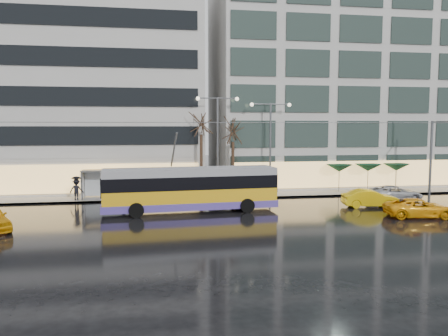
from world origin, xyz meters
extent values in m
plane|color=black|center=(0.00, 0.00, 0.00)|extent=(140.00, 140.00, 0.00)
cube|color=gray|center=(2.00, 14.00, 0.07)|extent=(80.00, 10.00, 0.15)
cube|color=slate|center=(2.00, 9.05, 0.07)|extent=(80.00, 0.10, 0.15)
cube|color=#A9A7A1|center=(-16.00, 19.00, 11.15)|extent=(34.00, 14.00, 22.00)
cube|color=#A9A7A1|center=(19.00, 19.00, 12.65)|extent=(32.00, 14.00, 25.00)
cube|color=gold|center=(-1.10, 3.79, 1.13)|extent=(13.11, 3.63, 1.62)
cube|color=#513D9A|center=(-1.10, 3.79, 0.59)|extent=(13.15, 3.68, 0.54)
cube|color=black|center=(-1.10, 3.79, 2.32)|extent=(13.13, 3.65, 0.97)
cube|color=gray|center=(-1.10, 3.79, 3.07)|extent=(13.11, 3.63, 0.54)
cube|color=black|center=(5.38, 4.26, 2.16)|extent=(0.24, 2.48, 1.40)
cube|color=black|center=(-7.59, 3.32, 2.16)|extent=(0.24, 2.48, 1.40)
cylinder|color=black|center=(2.89, 5.43, 0.54)|extent=(1.10, 0.45, 1.08)
cylinder|color=black|center=(3.08, 2.75, 0.54)|extent=(1.10, 0.45, 1.08)
cylinder|color=black|center=(-5.29, 4.84, 0.54)|extent=(1.10, 0.45, 1.08)
cylinder|color=black|center=(-5.09, 2.15, 0.54)|extent=(1.10, 0.45, 1.08)
cylinder|color=#595B60|center=(-2.25, 4.74, 4.64)|extent=(0.36, 4.01, 2.84)
cylinder|color=#595B60|center=(-2.29, 5.27, 4.64)|extent=(0.36, 4.01, 2.84)
cylinder|color=#595B60|center=(22.00, 8.50, 3.50)|extent=(0.24, 0.24, 7.00)
cylinder|color=#595B60|center=(1.00, 5.75, 6.80)|extent=(42.00, 0.04, 0.04)
cylinder|color=#595B60|center=(1.00, 6.25, 6.80)|extent=(42.00, 0.04, 0.04)
cube|color=#595B60|center=(-8.00, 10.50, 2.60)|extent=(4.20, 1.60, 0.12)
cube|color=silver|center=(-8.00, 11.20, 1.35)|extent=(4.00, 0.05, 2.20)
cube|color=white|center=(-10.05, 10.50, 1.35)|extent=(0.10, 1.40, 2.20)
cylinder|color=#595B60|center=(-10.00, 9.80, 1.35)|extent=(0.10, 0.10, 2.40)
cylinder|color=#595B60|center=(-10.00, 11.20, 1.35)|extent=(0.10, 0.10, 2.40)
cylinder|color=#595B60|center=(-6.00, 9.80, 1.35)|extent=(0.10, 0.10, 2.40)
cylinder|color=#595B60|center=(-6.00, 11.20, 1.35)|extent=(0.10, 0.10, 2.40)
cylinder|color=#595B60|center=(2.00, 10.80, 4.65)|extent=(0.18, 0.18, 9.00)
cylinder|color=#595B60|center=(1.10, 10.80, 9.05)|extent=(1.80, 0.10, 0.10)
cylinder|color=#595B60|center=(2.90, 10.80, 9.05)|extent=(1.80, 0.10, 0.10)
sphere|color=#FFF2CC|center=(0.20, 10.80, 9.00)|extent=(0.36, 0.36, 0.36)
sphere|color=#FFF2CC|center=(3.80, 10.80, 9.00)|extent=(0.36, 0.36, 0.36)
cylinder|color=#595B60|center=(7.00, 10.80, 4.40)|extent=(0.18, 0.18, 8.50)
cylinder|color=#595B60|center=(6.10, 10.80, 8.55)|extent=(1.80, 0.10, 0.10)
cylinder|color=#595B60|center=(7.90, 10.80, 8.55)|extent=(1.80, 0.10, 0.10)
sphere|color=#FFF2CC|center=(5.20, 10.80, 8.50)|extent=(0.36, 0.36, 0.36)
sphere|color=#FFF2CC|center=(8.80, 10.80, 8.50)|extent=(0.36, 0.36, 0.36)
cylinder|color=black|center=(0.50, 11.00, 2.95)|extent=(0.28, 0.28, 5.60)
cylinder|color=black|center=(3.50, 11.20, 2.60)|extent=(0.28, 0.28, 4.90)
cylinder|color=#595B60|center=(14.00, 11.00, 1.25)|extent=(0.06, 0.06, 2.20)
cone|color=#103D24|center=(14.00, 11.00, 2.45)|extent=(2.50, 2.50, 0.70)
cylinder|color=#595B60|center=(17.00, 11.00, 1.25)|extent=(0.06, 0.06, 2.20)
cone|color=#103D24|center=(17.00, 11.00, 2.45)|extent=(2.50, 2.50, 0.70)
cylinder|color=#595B60|center=(20.00, 11.00, 1.25)|extent=(0.06, 0.06, 2.20)
cone|color=#103D24|center=(20.00, 11.00, 2.45)|extent=(2.50, 2.50, 0.70)
imported|color=yellow|center=(13.31, 3.44, 0.72)|extent=(4.52, 2.12, 1.43)
imported|color=#FEAA0D|center=(14.88, -0.81, 0.67)|extent=(5.11, 2.97, 1.34)
imported|color=#A8A9AD|center=(17.05, 6.11, 0.65)|extent=(4.96, 2.83, 1.30)
imported|color=black|center=(-6.63, 11.25, 1.03)|extent=(0.76, 0.63, 1.77)
imported|color=#F5519A|center=(-6.63, 11.25, 1.90)|extent=(1.26, 1.27, 0.88)
imported|color=black|center=(-6.58, 11.45, 1.08)|extent=(1.01, 0.85, 1.86)
imported|color=black|center=(-10.43, 9.69, 1.07)|extent=(1.29, 0.88, 1.85)
imported|color=black|center=(-10.43, 9.69, 1.90)|extent=(0.94, 0.94, 0.72)
camera|label=1|loc=(-3.75, -28.96, 6.45)|focal=35.00mm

